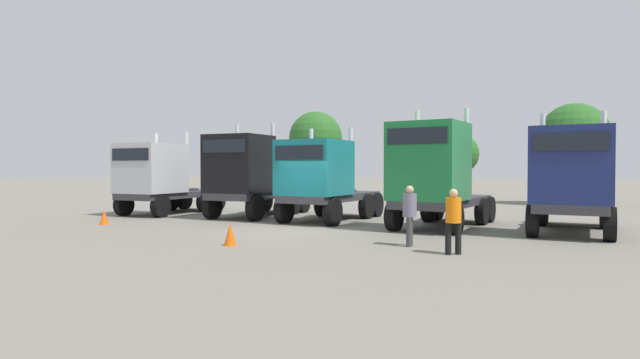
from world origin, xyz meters
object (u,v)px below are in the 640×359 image
at_px(visitor_in_hivis, 453,217).
at_px(traffic_cone_near, 230,234).
at_px(semi_truck_navy, 571,179).
at_px(semi_truck_silver, 158,177).
at_px(traffic_cone_mid, 104,217).
at_px(semi_truck_teal, 321,179).
at_px(visitor_with_camera, 410,211).
at_px(semi_truck_black, 247,175).
at_px(semi_truck_green, 434,175).

bearing_deg(visitor_in_hivis, traffic_cone_near, -116.52).
bearing_deg(semi_truck_navy, traffic_cone_near, -51.01).
xyz_separation_m(semi_truck_silver, traffic_cone_mid, (1.32, -4.29, -1.52)).
bearing_deg(semi_truck_teal, traffic_cone_near, 5.98).
xyz_separation_m(visitor_with_camera, traffic_cone_mid, (-12.57, -0.02, -0.72)).
relative_size(visitor_in_hivis, traffic_cone_near, 2.56).
distance_m(semi_truck_black, semi_truck_green, 8.74).
height_order(semi_truck_silver, visitor_with_camera, semi_truck_silver).
distance_m(semi_truck_black, traffic_cone_mid, 6.22).
bearing_deg(traffic_cone_near, visitor_in_hivis, 12.88).
relative_size(semi_truck_black, traffic_cone_near, 9.14).
height_order(semi_truck_black, visitor_with_camera, semi_truck_black).
relative_size(semi_truck_black, semi_truck_green, 0.99).
relative_size(semi_truck_black, visitor_in_hivis, 3.57).
bearing_deg(semi_truck_navy, semi_truck_green, -83.37).
relative_size(semi_truck_navy, traffic_cone_near, 9.27).
bearing_deg(semi_truck_silver, semi_truck_teal, 90.37).
bearing_deg(semi_truck_black, traffic_cone_mid, -38.18).
relative_size(semi_truck_teal, visitor_with_camera, 3.32).
distance_m(semi_truck_green, visitor_with_camera, 4.45).
relative_size(semi_truck_silver, semi_truck_navy, 0.93).
xyz_separation_m(semi_truck_navy, visitor_with_camera, (-4.03, -4.89, -0.86)).
xyz_separation_m(semi_truck_silver, visitor_in_hivis, (15.36, -5.16, -0.82)).
bearing_deg(semi_truck_teal, traffic_cone_mid, -55.82).
height_order(semi_truck_black, semi_truck_teal, semi_truck_black).
distance_m(semi_truck_navy, traffic_cone_mid, 17.39).
bearing_deg(traffic_cone_near, semi_truck_silver, 144.66).
bearing_deg(semi_truck_silver, visitor_with_camera, 69.57).
distance_m(semi_truck_silver, traffic_cone_mid, 4.74).
xyz_separation_m(semi_truck_silver, semi_truck_green, (13.43, 0.05, 0.20)).
bearing_deg(semi_truck_black, semi_truck_green, 82.23).
xyz_separation_m(semi_truck_green, traffic_cone_mid, (-12.11, -4.34, -1.72)).
relative_size(semi_truck_black, semi_truck_teal, 1.05).
xyz_separation_m(semi_truck_silver, traffic_cone_near, (9.25, -6.56, -1.48)).
relative_size(semi_truck_black, semi_truck_navy, 0.99).
xyz_separation_m(visitor_in_hivis, visitor_with_camera, (-1.47, 0.90, 0.02)).
xyz_separation_m(semi_truck_teal, semi_truck_navy, (9.38, 0.07, 0.06)).
bearing_deg(semi_truck_teal, semi_truck_black, -91.20).
distance_m(semi_truck_navy, visitor_with_camera, 6.39).
bearing_deg(visitor_in_hivis, traffic_cone_mid, -132.97).
bearing_deg(visitor_with_camera, semi_truck_green, -94.95).
bearing_deg(visitor_in_hivis, semi_truck_teal, -169.42).
height_order(visitor_with_camera, traffic_cone_near, visitor_with_camera).
relative_size(semi_truck_black, traffic_cone_mid, 10.51).
height_order(semi_truck_teal, visitor_with_camera, semi_truck_teal).
relative_size(semi_truck_silver, visitor_in_hivis, 3.39).
xyz_separation_m(semi_truck_black, traffic_cone_mid, (-3.39, -4.95, -1.64)).
relative_size(semi_truck_green, traffic_cone_mid, 10.57).
distance_m(semi_truck_silver, visitor_with_camera, 14.56).
height_order(semi_truck_navy, traffic_cone_near, semi_truck_navy).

